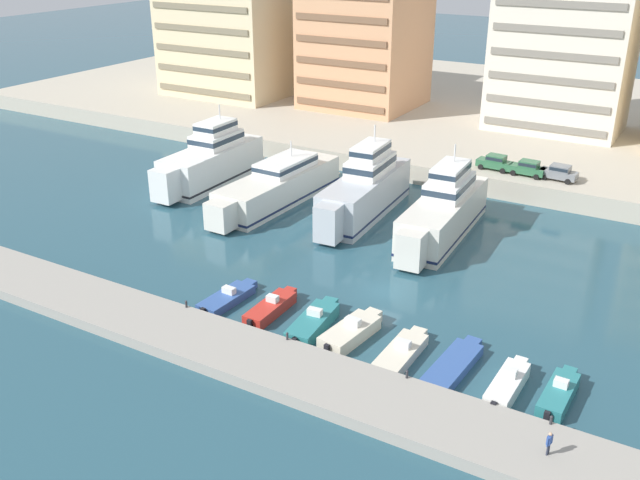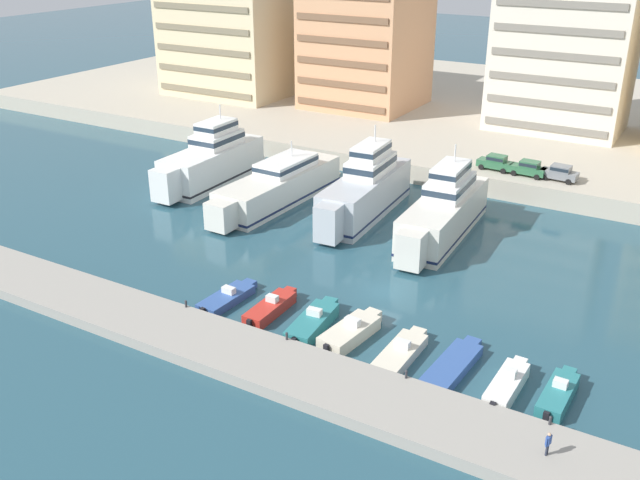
{
  "view_description": "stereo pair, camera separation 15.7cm",
  "coord_description": "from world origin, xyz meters",
  "px_view_note": "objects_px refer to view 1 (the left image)",
  "views": [
    {
      "loc": [
        22.49,
        -49.43,
        28.86
      ],
      "look_at": [
        -7.61,
        1.89,
        2.5
      ],
      "focal_mm": 40.0,
      "sensor_mm": 36.0,
      "label": 1
    },
    {
      "loc": [
        22.63,
        -49.35,
        28.86
      ],
      "look_at": [
        -7.61,
        1.89,
        2.5
      ],
      "focal_mm": 40.0,
      "sensor_mm": 36.0,
      "label": 2
    }
  ],
  "objects_px": {
    "yacht_silver_mid_left": "(365,190)",
    "pedestrian_near_edge": "(549,442)",
    "motorboat_red_left": "(271,308)",
    "motorboat_white_mid_right": "(508,384)",
    "motorboat_cream_center_left": "(352,331)",
    "yacht_white_far_left": "(211,161)",
    "motorboat_blue_center_right": "(450,369)",
    "motorboat_blue_far_left": "(228,297)",
    "yacht_ivory_center_left": "(443,211)",
    "car_green_left": "(528,168)",
    "motorboat_teal_mid_left": "(314,322)",
    "car_grey_mid_left": "(559,172)",
    "motorboat_cream_center": "(401,353)",
    "motorboat_teal_right": "(559,394)",
    "car_green_far_left": "(495,162)",
    "yacht_ivory_left": "(278,186)"
  },
  "relations": [
    {
      "from": "motorboat_white_mid_right",
      "to": "yacht_ivory_center_left",
      "type": "bearing_deg",
      "value": 121.01
    },
    {
      "from": "motorboat_cream_center_left",
      "to": "pedestrian_near_edge",
      "type": "relative_size",
      "value": 4.36
    },
    {
      "from": "motorboat_blue_far_left",
      "to": "car_grey_mid_left",
      "type": "height_order",
      "value": "car_grey_mid_left"
    },
    {
      "from": "car_green_left",
      "to": "yacht_silver_mid_left",
      "type": "bearing_deg",
      "value": -131.71
    },
    {
      "from": "yacht_ivory_left",
      "to": "pedestrian_near_edge",
      "type": "xyz_separation_m",
      "value": [
        37.29,
        -28.16,
        -0.16
      ]
    },
    {
      "from": "motorboat_cream_center",
      "to": "motorboat_blue_center_right",
      "type": "height_order",
      "value": "motorboat_cream_center"
    },
    {
      "from": "motorboat_red_left",
      "to": "motorboat_white_mid_right",
      "type": "bearing_deg",
      "value": -2.13
    },
    {
      "from": "car_grey_mid_left",
      "to": "motorboat_teal_right",
      "type": "bearing_deg",
      "value": -76.19
    },
    {
      "from": "motorboat_cream_center",
      "to": "car_grey_mid_left",
      "type": "distance_m",
      "value": 38.98
    },
    {
      "from": "motorboat_blue_far_left",
      "to": "pedestrian_near_edge",
      "type": "relative_size",
      "value": 4.21
    },
    {
      "from": "yacht_ivory_center_left",
      "to": "motorboat_white_mid_right",
      "type": "bearing_deg",
      "value": -58.99
    },
    {
      "from": "yacht_ivory_center_left",
      "to": "car_green_far_left",
      "type": "xyz_separation_m",
      "value": [
        0.05,
        16.3,
        0.69
      ]
    },
    {
      "from": "motorboat_teal_mid_left",
      "to": "motorboat_teal_right",
      "type": "distance_m",
      "value": 18.73
    },
    {
      "from": "motorboat_red_left",
      "to": "motorboat_teal_mid_left",
      "type": "xyz_separation_m",
      "value": [
        4.16,
        -0.27,
        0.04
      ]
    },
    {
      "from": "motorboat_blue_far_left",
      "to": "car_grey_mid_left",
      "type": "xyz_separation_m",
      "value": [
        17.72,
        38.41,
        2.94
      ]
    },
    {
      "from": "car_grey_mid_left",
      "to": "pedestrian_near_edge",
      "type": "bearing_deg",
      "value": -77.11
    },
    {
      "from": "yacht_ivory_center_left",
      "to": "motorboat_red_left",
      "type": "distance_m",
      "value": 22.89
    },
    {
      "from": "motorboat_blue_far_left",
      "to": "motorboat_red_left",
      "type": "xyz_separation_m",
      "value": [
        4.21,
        0.23,
        0.12
      ]
    },
    {
      "from": "motorboat_cream_center",
      "to": "motorboat_teal_right",
      "type": "distance_m",
      "value": 11.11
    },
    {
      "from": "motorboat_cream_center",
      "to": "motorboat_blue_far_left",
      "type": "bearing_deg",
      "value": 178.51
    },
    {
      "from": "yacht_white_far_left",
      "to": "motorboat_cream_center",
      "type": "bearing_deg",
      "value": -33.21
    },
    {
      "from": "motorboat_teal_mid_left",
      "to": "motorboat_cream_center_left",
      "type": "xyz_separation_m",
      "value": [
        3.23,
        0.22,
        0.02
      ]
    },
    {
      "from": "yacht_white_far_left",
      "to": "car_green_left",
      "type": "relative_size",
      "value": 4.34
    },
    {
      "from": "yacht_silver_mid_left",
      "to": "car_green_left",
      "type": "distance_m",
      "value": 20.12
    },
    {
      "from": "motorboat_teal_mid_left",
      "to": "motorboat_cream_center_left",
      "type": "height_order",
      "value": "motorboat_cream_center_left"
    },
    {
      "from": "pedestrian_near_edge",
      "to": "motorboat_red_left",
      "type": "bearing_deg",
      "value": 164.09
    },
    {
      "from": "yacht_ivory_left",
      "to": "motorboat_teal_right",
      "type": "xyz_separation_m",
      "value": [
        36.39,
        -21.4,
        -1.44
      ]
    },
    {
      "from": "motorboat_teal_right",
      "to": "car_green_far_left",
      "type": "height_order",
      "value": "car_green_far_left"
    },
    {
      "from": "motorboat_blue_center_right",
      "to": "car_green_far_left",
      "type": "height_order",
      "value": "car_green_far_left"
    },
    {
      "from": "pedestrian_near_edge",
      "to": "motorboat_white_mid_right",
      "type": "bearing_deg",
      "value": 124.24
    },
    {
      "from": "car_grey_mid_left",
      "to": "yacht_white_far_left",
      "type": "bearing_deg",
      "value": -157.93
    },
    {
      "from": "car_green_left",
      "to": "pedestrian_near_edge",
      "type": "relative_size",
      "value": 2.69
    },
    {
      "from": "yacht_white_far_left",
      "to": "car_grey_mid_left",
      "type": "xyz_separation_m",
      "value": [
        37.68,
        15.27,
        0.56
      ]
    },
    {
      "from": "motorboat_white_mid_right",
      "to": "pedestrian_near_edge",
      "type": "xyz_separation_m",
      "value": [
        4.12,
        -6.05,
        1.24
      ]
    },
    {
      "from": "yacht_ivory_center_left",
      "to": "pedestrian_near_edge",
      "type": "height_order",
      "value": "yacht_ivory_center_left"
    },
    {
      "from": "motorboat_cream_center_left",
      "to": "pedestrian_near_edge",
      "type": "height_order",
      "value": "pedestrian_near_edge"
    },
    {
      "from": "car_green_left",
      "to": "car_green_far_left",
      "type": "bearing_deg",
      "value": 176.16
    },
    {
      "from": "yacht_white_far_left",
      "to": "motorboat_blue_center_right",
      "type": "relative_size",
      "value": 2.07
    },
    {
      "from": "motorboat_blue_center_right",
      "to": "yacht_white_far_left",
      "type": "bearing_deg",
      "value": 149.29
    },
    {
      "from": "motorboat_teal_mid_left",
      "to": "yacht_white_far_left",
      "type": "bearing_deg",
      "value": 140.72
    },
    {
      "from": "motorboat_white_mid_right",
      "to": "motorboat_teal_right",
      "type": "height_order",
      "value": "motorboat_white_mid_right"
    },
    {
      "from": "motorboat_blue_far_left",
      "to": "motorboat_teal_mid_left",
      "type": "height_order",
      "value": "motorboat_teal_mid_left"
    },
    {
      "from": "yacht_silver_mid_left",
      "to": "pedestrian_near_edge",
      "type": "distance_m",
      "value": 40.31
    },
    {
      "from": "pedestrian_near_edge",
      "to": "motorboat_cream_center_left",
      "type": "bearing_deg",
      "value": 157.68
    },
    {
      "from": "motorboat_cream_center",
      "to": "motorboat_white_mid_right",
      "type": "xyz_separation_m",
      "value": [
        7.87,
        -0.09,
        0.14
      ]
    },
    {
      "from": "motorboat_white_mid_right",
      "to": "car_grey_mid_left",
      "type": "bearing_deg",
      "value": 99.01
    },
    {
      "from": "yacht_white_far_left",
      "to": "yacht_silver_mid_left",
      "type": "xyz_separation_m",
      "value": [
        20.83,
        0.08,
        0.07
      ]
    },
    {
      "from": "motorboat_blue_center_right",
      "to": "yacht_ivory_center_left",
      "type": "bearing_deg",
      "value": 112.85
    },
    {
      "from": "motorboat_white_mid_right",
      "to": "motorboat_teal_right",
      "type": "xyz_separation_m",
      "value": [
        3.22,
        0.7,
        -0.04
      ]
    },
    {
      "from": "motorboat_blue_center_right",
      "to": "car_green_far_left",
      "type": "bearing_deg",
      "value": 103.71
    }
  ]
}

